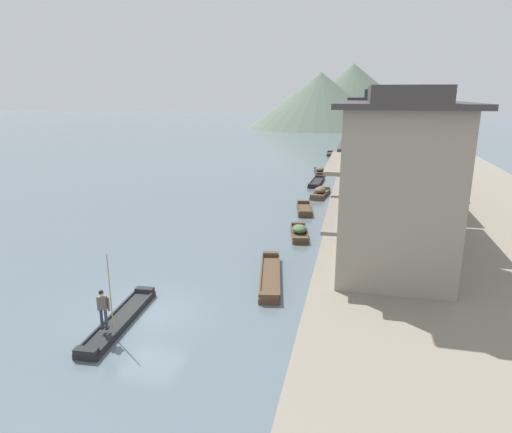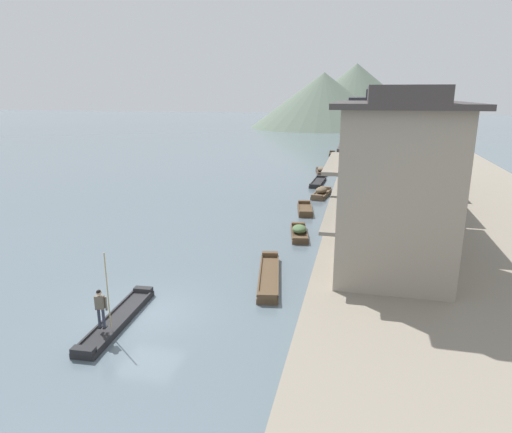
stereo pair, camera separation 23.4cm
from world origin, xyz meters
name	(u,v)px [view 2 (the right image)]	position (x,y,z in m)	size (l,w,h in m)	color
ground_plane	(148,312)	(0.00, 0.00, 0.00)	(400.00, 400.00, 0.00)	slate
riverbank_right	(433,186)	(15.51, 30.00, 0.32)	(18.00, 110.00, 0.65)	gray
boat_foreground_poled	(118,320)	(-0.80, -1.11, 0.13)	(1.24, 5.59, 0.41)	#232326
boatman_person	(101,304)	(-0.71, -2.29, 1.42)	(0.57, 0.28, 3.04)	black
boat_moored_nearest	(269,277)	(4.35, 4.62, 0.16)	(1.96, 5.79, 0.51)	brown
boat_moored_second	(299,232)	(4.86, 12.14, 0.27)	(1.65, 3.76, 0.74)	brown
boat_moored_third	(332,154)	(4.22, 53.40, 0.13)	(1.08, 4.32, 0.39)	#33281E
boat_moored_far	(321,193)	(5.20, 24.48, 0.31)	(1.61, 4.19, 0.83)	brown
boat_midriver_drifting	(318,182)	(4.32, 30.17, 0.14)	(1.31, 5.37, 0.43)	#232326
boat_midriver_upstream	(305,210)	(4.44, 18.50, 0.17)	(1.68, 3.84, 0.50)	brown
boat_upstream_distant	(321,171)	(4.11, 36.55, 0.27)	(1.69, 4.11, 0.75)	#423328
house_waterfront_nearest	(395,183)	(10.15, 5.93, 4.95)	(6.22, 7.64, 8.74)	gray
house_waterfront_second	(390,183)	(10.36, 12.79, 3.65)	(6.63, 6.89, 6.14)	gray
house_waterfront_tall	(386,165)	(10.47, 20.51, 3.64)	(6.84, 7.85, 6.14)	#75604C
house_waterfront_narrow	(379,138)	(10.10, 28.98, 4.94)	(6.12, 8.40, 8.74)	gray
hill_far_west	(323,100)	(-2.22, 110.06, 7.19)	(39.22, 39.22, 14.37)	#5B6B5B
hill_far_centre	(356,94)	(5.91, 125.06, 8.68)	(44.32, 44.32, 17.37)	#5B6B5B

